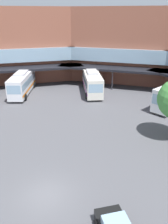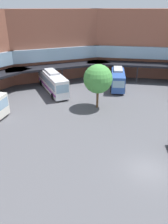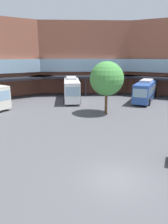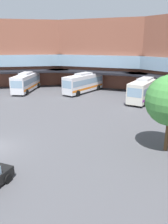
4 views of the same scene
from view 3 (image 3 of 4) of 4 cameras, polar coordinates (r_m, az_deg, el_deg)
name	(u,v)px [view 3 (image 3 of 4)]	position (r m, az deg, el deg)	size (l,w,h in m)	color
ground_plane	(115,179)	(14.12, 8.43, -17.63)	(119.67, 119.67, 0.00)	#515156
station_building	(50,61)	(31.87, -9.13, 13.60)	(78.26, 44.87, 14.22)	#93543F
bus_0	(71,88)	(37.69, -3.43, 6.54)	(5.38, 12.35, 3.94)	white
bus_5	(146,90)	(38.02, 16.52, 5.78)	(9.63, 9.78, 3.62)	#2D519E
plaza_tree	(107,79)	(27.75, 6.20, 9.00)	(4.44, 4.44, 6.92)	brown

